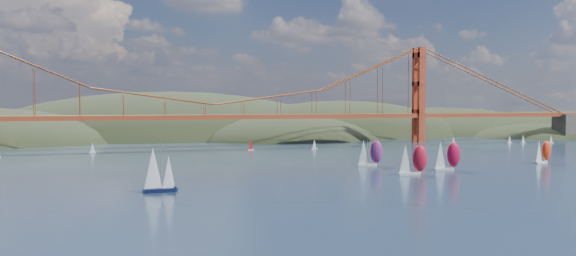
# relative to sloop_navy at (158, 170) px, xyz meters

# --- Properties ---
(ground) EXTENTS (1200.00, 1200.00, 0.00)m
(ground) POSITION_rel_sloop_navy_xyz_m (40.92, -37.55, -5.58)
(ground) COLOR black
(ground) RESTS_ON ground
(headlands) EXTENTS (725.00, 225.00, 96.00)m
(headlands) POSITION_rel_sloop_navy_xyz_m (85.87, 240.74, -18.04)
(headlands) COLOR black
(headlands) RESTS_ON ground
(bridge) EXTENTS (552.00, 12.00, 55.00)m
(bridge) POSITION_rel_sloop_navy_xyz_m (39.17, 142.45, 26.65)
(bridge) COLOR #993C1B
(bridge) RESTS_ON ground
(sloop_navy) EXTENTS (8.24, 4.80, 12.65)m
(sloop_navy) POSITION_rel_sloop_navy_xyz_m (0.00, 0.00, 0.00)
(sloop_navy) COLOR black
(sloop_navy) RESTS_ON ground
(racer_0) EXTENTS (9.55, 4.55, 10.77)m
(racer_0) POSITION_rel_sloop_navy_xyz_m (79.05, 10.34, -0.49)
(racer_0) COLOR silver
(racer_0) RESTS_ON ground
(racer_1) EXTENTS (9.52, 4.01, 10.85)m
(racer_1) POSITION_rel_sloop_navy_xyz_m (96.45, 17.59, -0.46)
(racer_1) COLOR silver
(racer_1) RESTS_ON ground
(racer_2) EXTENTS (8.62, 4.70, 9.66)m
(racer_2) POSITION_rel_sloop_navy_xyz_m (143.89, 25.98, -1.02)
(racer_2) COLOR white
(racer_2) RESTS_ON ground
(racer_rwb) EXTENTS (9.39, 4.90, 10.54)m
(racer_rwb) POSITION_rel_sloop_navy_xyz_m (77.75, 37.54, -0.61)
(racer_rwb) COLOR silver
(racer_rwb) RESTS_ON ground
(distant_boat_3) EXTENTS (3.00, 2.00, 4.70)m
(distant_boat_3) POSITION_rel_sloop_navy_xyz_m (-18.30, 126.39, -3.18)
(distant_boat_3) COLOR silver
(distant_boat_3) RESTS_ON ground
(distant_boat_4) EXTENTS (3.00, 2.00, 4.70)m
(distant_boat_4) POSITION_rel_sloop_navy_xyz_m (167.84, 117.61, -3.18)
(distant_boat_4) COLOR silver
(distant_boat_4) RESTS_ON ground
(distant_boat_5) EXTENTS (3.00, 2.00, 4.70)m
(distant_boat_5) POSITION_rel_sloop_navy_xyz_m (205.04, 117.96, -3.18)
(distant_boat_5) COLOR silver
(distant_boat_5) RESTS_ON ground
(distant_boat_6) EXTENTS (3.00, 2.00, 4.70)m
(distant_boat_6) POSITION_rel_sloop_navy_xyz_m (214.07, 117.61, -3.18)
(distant_boat_6) COLOR silver
(distant_boat_6) RESTS_ON ground
(distant_boat_7) EXTENTS (3.00, 2.00, 4.70)m
(distant_boat_7) POSITION_rel_sloop_navy_xyz_m (228.00, 111.37, -3.18)
(distant_boat_7) COLOR silver
(distant_boat_7) RESTS_ON ground
(distant_boat_8) EXTENTS (3.00, 2.00, 4.70)m
(distant_boat_8) POSITION_rel_sloop_navy_xyz_m (85.99, 115.59, -3.18)
(distant_boat_8) COLOR silver
(distant_boat_8) RESTS_ON ground
(distant_boat_9) EXTENTS (3.00, 2.00, 4.70)m
(distant_boat_9) POSITION_rel_sloop_navy_xyz_m (54.21, 117.97, -3.18)
(distant_boat_9) COLOR silver
(distant_boat_9) RESTS_ON ground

